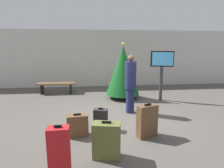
{
  "coord_description": "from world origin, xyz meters",
  "views": [
    {
      "loc": [
        -0.73,
        -5.19,
        2.01
      ],
      "look_at": [
        -0.09,
        0.54,
        0.9
      ],
      "focal_mm": 29.95,
      "sensor_mm": 36.0,
      "label": 1
    }
  ],
  "objects_px": {
    "flight_info_kiosk": "(162,66)",
    "suitcase_2": "(107,140)",
    "holiday_tree": "(123,70)",
    "suitcase_1": "(147,121)",
    "suitcase_0": "(101,119)",
    "suitcase_3": "(78,126)",
    "waiting_bench": "(56,85)",
    "suitcase_4": "(59,151)",
    "traveller_0": "(130,83)"
  },
  "relations": [
    {
      "from": "flight_info_kiosk",
      "to": "suitcase_1",
      "type": "distance_m",
      "value": 3.4
    },
    {
      "from": "suitcase_3",
      "to": "suitcase_2",
      "type": "bearing_deg",
      "value": -57.38
    },
    {
      "from": "suitcase_2",
      "to": "flight_info_kiosk",
      "type": "bearing_deg",
      "value": 56.5
    },
    {
      "from": "holiday_tree",
      "to": "waiting_bench",
      "type": "height_order",
      "value": "holiday_tree"
    },
    {
      "from": "holiday_tree",
      "to": "waiting_bench",
      "type": "bearing_deg",
      "value": 158.07
    },
    {
      "from": "suitcase_2",
      "to": "suitcase_1",
      "type": "bearing_deg",
      "value": 36.38
    },
    {
      "from": "holiday_tree",
      "to": "flight_info_kiosk",
      "type": "height_order",
      "value": "holiday_tree"
    },
    {
      "from": "flight_info_kiosk",
      "to": "suitcase_2",
      "type": "distance_m",
      "value": 4.51
    },
    {
      "from": "waiting_bench",
      "to": "suitcase_1",
      "type": "distance_m",
      "value": 5.33
    },
    {
      "from": "traveller_0",
      "to": "suitcase_2",
      "type": "relative_size",
      "value": 2.53
    },
    {
      "from": "suitcase_0",
      "to": "suitcase_3",
      "type": "bearing_deg",
      "value": -150.27
    },
    {
      "from": "waiting_bench",
      "to": "suitcase_2",
      "type": "bearing_deg",
      "value": -70.87
    },
    {
      "from": "flight_info_kiosk",
      "to": "traveller_0",
      "type": "distance_m",
      "value": 1.99
    },
    {
      "from": "suitcase_0",
      "to": "suitcase_3",
      "type": "xyz_separation_m",
      "value": [
        -0.55,
        -0.32,
        -0.01
      ]
    },
    {
      "from": "flight_info_kiosk",
      "to": "holiday_tree",
      "type": "bearing_deg",
      "value": 162.4
    },
    {
      "from": "flight_info_kiosk",
      "to": "traveller_0",
      "type": "bearing_deg",
      "value": -139.25
    },
    {
      "from": "holiday_tree",
      "to": "suitcase_1",
      "type": "xyz_separation_m",
      "value": [
        -0.01,
        -3.39,
        -0.77
      ]
    },
    {
      "from": "suitcase_1",
      "to": "suitcase_3",
      "type": "bearing_deg",
      "value": 172.73
    },
    {
      "from": "suitcase_1",
      "to": "waiting_bench",
      "type": "bearing_deg",
      "value": 121.89
    },
    {
      "from": "flight_info_kiosk",
      "to": "waiting_bench",
      "type": "height_order",
      "value": "flight_info_kiosk"
    },
    {
      "from": "suitcase_0",
      "to": "suitcase_1",
      "type": "xyz_separation_m",
      "value": [
        1.04,
        -0.52,
        0.11
      ]
    },
    {
      "from": "traveller_0",
      "to": "suitcase_1",
      "type": "bearing_deg",
      "value": -88.35
    },
    {
      "from": "holiday_tree",
      "to": "suitcase_3",
      "type": "distance_m",
      "value": 3.67
    },
    {
      "from": "traveller_0",
      "to": "suitcase_1",
      "type": "distance_m",
      "value": 1.76
    },
    {
      "from": "suitcase_3",
      "to": "suitcase_4",
      "type": "height_order",
      "value": "suitcase_4"
    },
    {
      "from": "suitcase_3",
      "to": "suitcase_4",
      "type": "xyz_separation_m",
      "value": [
        -0.19,
        -1.32,
        0.15
      ]
    },
    {
      "from": "traveller_0",
      "to": "suitcase_2",
      "type": "bearing_deg",
      "value": -111.56
    },
    {
      "from": "flight_info_kiosk",
      "to": "suitcase_0",
      "type": "relative_size",
      "value": 3.42
    },
    {
      "from": "waiting_bench",
      "to": "suitcase_1",
      "type": "height_order",
      "value": "suitcase_1"
    },
    {
      "from": "waiting_bench",
      "to": "traveller_0",
      "type": "xyz_separation_m",
      "value": [
        2.77,
        -2.87,
        0.59
      ]
    },
    {
      "from": "suitcase_0",
      "to": "suitcase_2",
      "type": "xyz_separation_m",
      "value": [
        0.04,
        -1.25,
        0.08
      ]
    },
    {
      "from": "holiday_tree",
      "to": "suitcase_4",
      "type": "distance_m",
      "value": 4.9
    },
    {
      "from": "flight_info_kiosk",
      "to": "suitcase_0",
      "type": "height_order",
      "value": "flight_info_kiosk"
    },
    {
      "from": "suitcase_2",
      "to": "suitcase_3",
      "type": "relative_size",
      "value": 1.31
    },
    {
      "from": "flight_info_kiosk",
      "to": "traveller_0",
      "type": "height_order",
      "value": "flight_info_kiosk"
    },
    {
      "from": "holiday_tree",
      "to": "suitcase_2",
      "type": "height_order",
      "value": "holiday_tree"
    },
    {
      "from": "flight_info_kiosk",
      "to": "suitcase_0",
      "type": "distance_m",
      "value": 3.62
    },
    {
      "from": "waiting_bench",
      "to": "suitcase_4",
      "type": "relative_size",
      "value": 2.01
    },
    {
      "from": "suitcase_3",
      "to": "suitcase_1",
      "type": "bearing_deg",
      "value": -7.27
    },
    {
      "from": "holiday_tree",
      "to": "traveller_0",
      "type": "xyz_separation_m",
      "value": [
        -0.05,
        -1.73,
        -0.19
      ]
    },
    {
      "from": "traveller_0",
      "to": "suitcase_0",
      "type": "height_order",
      "value": "traveller_0"
    },
    {
      "from": "suitcase_2",
      "to": "traveller_0",
      "type": "bearing_deg",
      "value": 68.44
    },
    {
      "from": "flight_info_kiosk",
      "to": "suitcase_2",
      "type": "bearing_deg",
      "value": -123.5
    },
    {
      "from": "holiday_tree",
      "to": "flight_info_kiosk",
      "type": "bearing_deg",
      "value": -17.6
    },
    {
      "from": "suitcase_1",
      "to": "suitcase_2",
      "type": "bearing_deg",
      "value": -143.62
    },
    {
      "from": "suitcase_1",
      "to": "suitcase_3",
      "type": "xyz_separation_m",
      "value": [
        -1.59,
        0.2,
        -0.12
      ]
    },
    {
      "from": "flight_info_kiosk",
      "to": "suitcase_2",
      "type": "height_order",
      "value": "flight_info_kiosk"
    },
    {
      "from": "suitcase_1",
      "to": "suitcase_3",
      "type": "height_order",
      "value": "suitcase_1"
    },
    {
      "from": "waiting_bench",
      "to": "suitcase_4",
      "type": "height_order",
      "value": "suitcase_4"
    },
    {
      "from": "holiday_tree",
      "to": "suitcase_4",
      "type": "bearing_deg",
      "value": -111.66
    }
  ]
}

